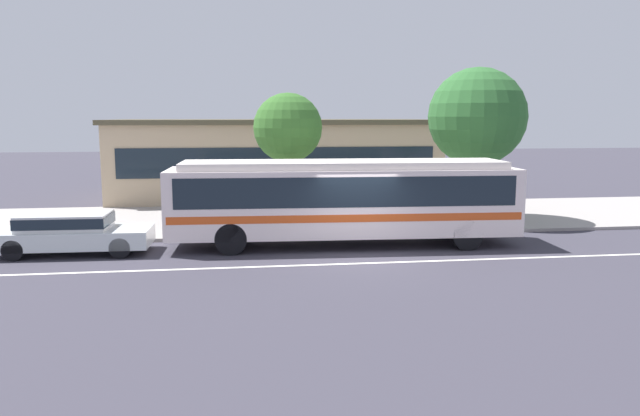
% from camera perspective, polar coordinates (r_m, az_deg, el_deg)
% --- Properties ---
extents(ground_plane, '(120.00, 120.00, 0.00)m').
position_cam_1_polar(ground_plane, '(18.76, 3.79, -4.62)').
color(ground_plane, '#36343F').
extents(sidewalk_slab, '(60.00, 8.00, 0.12)m').
position_cam_1_polar(sidewalk_slab, '(25.66, 0.58, -0.88)').
color(sidewalk_slab, gray).
rests_on(sidewalk_slab, ground_plane).
extents(lane_stripe_center, '(56.00, 0.16, 0.01)m').
position_cam_1_polar(lane_stripe_center, '(17.99, 4.30, -5.18)').
color(lane_stripe_center, silver).
rests_on(lane_stripe_center, ground_plane).
extents(transit_bus, '(11.55, 3.05, 2.83)m').
position_cam_1_polar(transit_bus, '(20.17, 2.24, 1.08)').
color(transit_bus, silver).
rests_on(transit_bus, ground_plane).
extents(sedan_behind_bus, '(4.74, 1.92, 1.29)m').
position_cam_1_polar(sedan_behind_bus, '(20.56, -22.32, -2.02)').
color(sedan_behind_bus, silver).
rests_on(sedan_behind_bus, ground_plane).
extents(pedestrian_waiting_near_sign, '(0.46, 0.46, 1.65)m').
position_cam_1_polar(pedestrian_waiting_near_sign, '(23.13, -10.22, 0.51)').
color(pedestrian_waiting_near_sign, '#223648').
rests_on(pedestrian_waiting_near_sign, sidewalk_slab).
extents(pedestrian_walking_along_curb, '(0.38, 0.38, 1.71)m').
position_cam_1_polar(pedestrian_walking_along_curb, '(22.56, 2.06, 0.52)').
color(pedestrian_walking_along_curb, '#735F59').
rests_on(pedestrian_walking_along_curb, sidewalk_slab).
extents(pedestrian_standing_by_tree, '(0.45, 0.45, 1.70)m').
position_cam_1_polar(pedestrian_standing_by_tree, '(22.60, 7.63, 0.46)').
color(pedestrian_standing_by_tree, '#2B383A').
rests_on(pedestrian_standing_by_tree, sidewalk_slab).
extents(bus_stop_sign, '(0.08, 0.44, 2.60)m').
position_cam_1_polar(bus_stop_sign, '(22.71, 9.34, 2.15)').
color(bus_stop_sign, gray).
rests_on(bus_stop_sign, sidewalk_slab).
extents(street_tree_near_stop, '(2.66, 2.66, 5.06)m').
position_cam_1_polar(street_tree_near_stop, '(23.60, -3.02, 7.48)').
color(street_tree_near_stop, brown).
rests_on(street_tree_near_stop, sidewalk_slab).
extents(street_tree_mid_block, '(3.95, 3.95, 6.12)m').
position_cam_1_polar(street_tree_mid_block, '(25.61, 14.51, 8.25)').
color(street_tree_mid_block, brown).
rests_on(street_tree_mid_block, sidewalk_slab).
extents(station_building, '(16.73, 8.85, 4.12)m').
position_cam_1_polar(station_building, '(33.15, -4.34, 4.73)').
color(station_building, tan).
rests_on(station_building, ground_plane).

